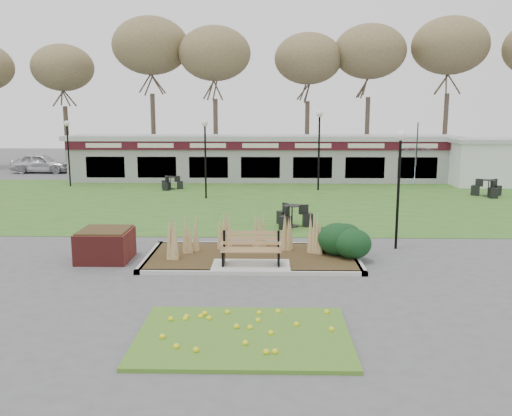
{
  "coord_description": "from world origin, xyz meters",
  "views": [
    {
      "loc": [
        0.48,
        -14.66,
        4.42
      ],
      "look_at": [
        0.1,
        2.0,
        1.43
      ],
      "focal_mm": 38.0,
      "sensor_mm": 36.0,
      "label": 1
    }
  ],
  "objects_px": {
    "patio_umbrella": "(416,164)",
    "lamp_post_near_right": "(400,163)",
    "lamp_post_mid_left": "(205,142)",
    "brick_planter": "(105,245)",
    "bistro_set_b": "(171,185)",
    "lamp_post_mid_right": "(319,132)",
    "bistro_set_a": "(292,219)",
    "service_hut": "(486,161)",
    "food_pavilion": "(261,158)",
    "lamp_post_far_left": "(68,139)",
    "car_black": "(104,159)",
    "bistro_set_d": "(488,191)",
    "car_silver": "(41,163)",
    "park_bench": "(251,248)"
  },
  "relations": [
    {
      "from": "lamp_post_mid_right",
      "to": "lamp_post_far_left",
      "type": "relative_size",
      "value": 1.15
    },
    {
      "from": "car_silver",
      "to": "lamp_post_far_left",
      "type": "bearing_deg",
      "value": -146.15
    },
    {
      "from": "car_silver",
      "to": "food_pavilion",
      "type": "bearing_deg",
      "value": -103.97
    },
    {
      "from": "lamp_post_near_right",
      "to": "food_pavilion",
      "type": "bearing_deg",
      "value": 104.98
    },
    {
      "from": "lamp_post_mid_right",
      "to": "bistro_set_b",
      "type": "relative_size",
      "value": 3.34
    },
    {
      "from": "food_pavilion",
      "to": "lamp_post_near_right",
      "type": "xyz_separation_m",
      "value": [
        4.65,
        -17.38,
        1.31
      ]
    },
    {
      "from": "lamp_post_mid_right",
      "to": "bistro_set_a",
      "type": "height_order",
      "value": "lamp_post_mid_right"
    },
    {
      "from": "car_silver",
      "to": "car_black",
      "type": "distance_m",
      "value": 4.72
    },
    {
      "from": "brick_planter",
      "to": "lamp_post_mid_left",
      "type": "distance_m",
      "value": 12.0
    },
    {
      "from": "bistro_set_a",
      "to": "bistro_set_b",
      "type": "distance_m",
      "value": 11.94
    },
    {
      "from": "service_hut",
      "to": "patio_umbrella",
      "type": "height_order",
      "value": "service_hut"
    },
    {
      "from": "service_hut",
      "to": "patio_umbrella",
      "type": "relative_size",
      "value": 1.54
    },
    {
      "from": "lamp_post_mid_right",
      "to": "lamp_post_far_left",
      "type": "distance_m",
      "value": 14.66
    },
    {
      "from": "lamp_post_near_right",
      "to": "lamp_post_mid_left",
      "type": "relative_size",
      "value": 0.96
    },
    {
      "from": "car_silver",
      "to": "lamp_post_mid_left",
      "type": "bearing_deg",
      "value": -130.37
    },
    {
      "from": "brick_planter",
      "to": "bistro_set_b",
      "type": "distance_m",
      "value": 14.89
    },
    {
      "from": "service_hut",
      "to": "lamp_post_far_left",
      "type": "xyz_separation_m",
      "value": [
        -24.79,
        -1.0,
        1.37
      ]
    },
    {
      "from": "food_pavilion",
      "to": "lamp_post_near_right",
      "type": "height_order",
      "value": "lamp_post_near_right"
    },
    {
      "from": "park_bench",
      "to": "service_hut",
      "type": "xyz_separation_m",
      "value": [
        13.5,
        17.75,
        0.86
      ]
    },
    {
      "from": "bistro_set_d",
      "to": "car_black",
      "type": "bearing_deg",
      "value": 151.14
    },
    {
      "from": "bistro_set_b",
      "to": "patio_umbrella",
      "type": "distance_m",
      "value": 13.49
    },
    {
      "from": "lamp_post_mid_left",
      "to": "bistro_set_b",
      "type": "relative_size",
      "value": 2.99
    },
    {
      "from": "lamp_post_far_left",
      "to": "bistro_set_a",
      "type": "relative_size",
      "value": 2.47
    },
    {
      "from": "lamp_post_far_left",
      "to": "patio_umbrella",
      "type": "distance_m",
      "value": 19.73
    },
    {
      "from": "brick_planter",
      "to": "car_black",
      "type": "height_order",
      "value": "car_black"
    },
    {
      "from": "bistro_set_b",
      "to": "bistro_set_d",
      "type": "height_order",
      "value": "bistro_set_d"
    },
    {
      "from": "service_hut",
      "to": "lamp_post_near_right",
      "type": "bearing_deg",
      "value": -119.86
    },
    {
      "from": "car_silver",
      "to": "patio_umbrella",
      "type": "bearing_deg",
      "value": -114.37
    },
    {
      "from": "lamp_post_near_right",
      "to": "bistro_set_d",
      "type": "bearing_deg",
      "value": 56.35
    },
    {
      "from": "brick_planter",
      "to": "food_pavilion",
      "type": "bearing_deg",
      "value": 76.94
    },
    {
      "from": "lamp_post_near_right",
      "to": "lamp_post_mid_right",
      "type": "distance_m",
      "value": 13.15
    },
    {
      "from": "patio_umbrella",
      "to": "lamp_post_near_right",
      "type": "bearing_deg",
      "value": -107.83
    },
    {
      "from": "food_pavilion",
      "to": "car_black",
      "type": "height_order",
      "value": "food_pavilion"
    },
    {
      "from": "bistro_set_a",
      "to": "food_pavilion",
      "type": "bearing_deg",
      "value": 95.69
    },
    {
      "from": "lamp_post_mid_right",
      "to": "lamp_post_far_left",
      "type": "bearing_deg",
      "value": 174.76
    },
    {
      "from": "food_pavilion",
      "to": "bistro_set_a",
      "type": "distance_m",
      "value": 14.23
    },
    {
      "from": "service_hut",
      "to": "bistro_set_d",
      "type": "xyz_separation_m",
      "value": [
        -1.5,
        -4.37,
        -1.14
      ]
    },
    {
      "from": "car_silver",
      "to": "service_hut",
      "type": "bearing_deg",
      "value": -101.21
    },
    {
      "from": "patio_umbrella",
      "to": "service_hut",
      "type": "bearing_deg",
      "value": 42.27
    },
    {
      "from": "service_hut",
      "to": "patio_umbrella",
      "type": "distance_m",
      "value": 7.44
    },
    {
      "from": "patio_umbrella",
      "to": "lamp_post_far_left",
      "type": "bearing_deg",
      "value": 168.29
    },
    {
      "from": "service_hut",
      "to": "car_black",
      "type": "distance_m",
      "value": 27.3
    },
    {
      "from": "brick_planter",
      "to": "bistro_set_b",
      "type": "xyz_separation_m",
      "value": [
        -0.7,
        14.88,
        -0.21
      ]
    },
    {
      "from": "food_pavilion",
      "to": "bistro_set_b",
      "type": "bearing_deg",
      "value": -141.27
    },
    {
      "from": "lamp_post_far_left",
      "to": "lamp_post_near_right",
      "type": "bearing_deg",
      "value": -42.12
    },
    {
      "from": "food_pavilion",
      "to": "lamp_post_mid_right",
      "type": "height_order",
      "value": "lamp_post_mid_right"
    },
    {
      "from": "food_pavilion",
      "to": "lamp_post_far_left",
      "type": "height_order",
      "value": "lamp_post_far_left"
    },
    {
      "from": "service_hut",
      "to": "lamp_post_mid_right",
      "type": "relative_size",
      "value": 0.99
    },
    {
      "from": "bistro_set_b",
      "to": "patio_umbrella",
      "type": "relative_size",
      "value": 0.47
    },
    {
      "from": "lamp_post_mid_right",
      "to": "patio_umbrella",
      "type": "relative_size",
      "value": 1.56
    }
  ]
}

